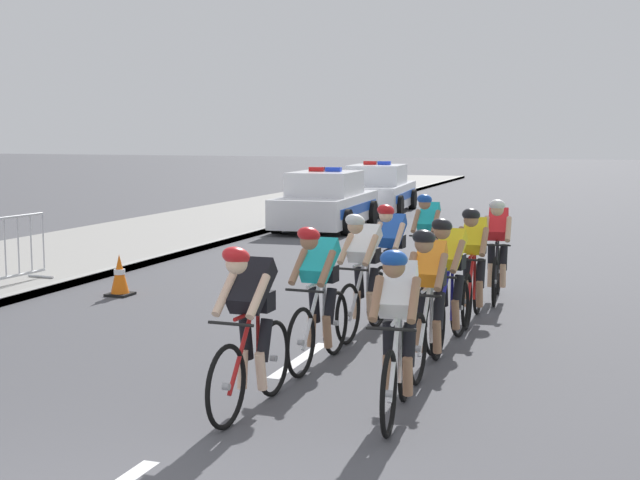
% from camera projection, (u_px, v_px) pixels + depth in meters
% --- Properties ---
extents(sidewalk_slab, '(4.55, 60.00, 0.12)m').
position_uv_depth(sidewalk_slab, '(137.00, 238.00, 20.39)').
color(sidewalk_slab, gray).
rests_on(sidewalk_slab, ground).
extents(kerb_edge, '(0.16, 60.00, 0.13)m').
position_uv_depth(kerb_edge, '(223.00, 241.00, 19.67)').
color(kerb_edge, '#9E9E99').
rests_on(kerb_edge, ground).
extents(lane_markings_centre, '(0.14, 25.60, 0.01)m').
position_uv_depth(lane_markings_centre, '(392.00, 296.00, 13.45)').
color(lane_markings_centre, white).
rests_on(lane_markings_centre, ground).
extents(cyclist_lead, '(0.42, 1.72, 1.56)m').
position_uv_depth(cyclist_lead, '(250.00, 326.00, 7.81)').
color(cyclist_lead, black).
rests_on(cyclist_lead, ground).
extents(cyclist_second, '(0.45, 1.72, 1.56)m').
position_uv_depth(cyclist_second, '(397.00, 330.00, 7.63)').
color(cyclist_second, black).
rests_on(cyclist_second, ground).
extents(cyclist_third, '(0.43, 1.72, 1.56)m').
position_uv_depth(cyclist_third, '(318.00, 294.00, 9.36)').
color(cyclist_third, black).
rests_on(cyclist_third, ground).
extents(cyclist_fourth, '(0.42, 1.72, 1.56)m').
position_uv_depth(cyclist_fourth, '(428.00, 298.00, 9.11)').
color(cyclist_fourth, black).
rests_on(cyclist_fourth, ground).
extents(cyclist_fifth, '(0.44, 1.72, 1.56)m').
position_uv_depth(cyclist_fifth, '(363.00, 272.00, 10.76)').
color(cyclist_fifth, black).
rests_on(cyclist_fifth, ground).
extents(cyclist_sixth, '(0.45, 1.72, 1.56)m').
position_uv_depth(cyclist_sixth, '(448.00, 280.00, 10.23)').
color(cyclist_sixth, black).
rests_on(cyclist_sixth, ground).
extents(cyclist_seventh, '(0.42, 1.72, 1.56)m').
position_uv_depth(cyclist_seventh, '(391.00, 257.00, 12.13)').
color(cyclist_seventh, black).
rests_on(cyclist_seventh, ground).
extents(cyclist_eighth, '(0.42, 1.72, 1.56)m').
position_uv_depth(cyclist_eighth, '(473.00, 263.00, 11.54)').
color(cyclist_eighth, black).
rests_on(cyclist_eighth, ground).
extents(cyclist_ninth, '(0.42, 1.72, 1.56)m').
position_uv_depth(cyclist_ninth, '(428.00, 239.00, 14.07)').
color(cyclist_ninth, black).
rests_on(cyclist_ninth, ground).
extents(cyclist_tenth, '(0.44, 1.72, 1.56)m').
position_uv_depth(cyclist_tenth, '(497.00, 248.00, 13.01)').
color(cyclist_tenth, black).
rests_on(cyclist_tenth, ground).
extents(police_car_nearest, '(2.17, 4.48, 1.59)m').
position_uv_depth(police_car_nearest, '(326.00, 202.00, 22.77)').
color(police_car_nearest, white).
rests_on(police_car_nearest, ground).
extents(police_car_second, '(2.29, 4.54, 1.59)m').
position_uv_depth(police_car_second, '(378.00, 191.00, 27.39)').
color(police_car_second, silver).
rests_on(police_car_second, ground).
extents(traffic_cone_mid, '(0.36, 0.36, 0.64)m').
position_uv_depth(traffic_cone_mid, '(120.00, 276.00, 13.47)').
color(traffic_cone_mid, black).
rests_on(traffic_cone_mid, ground).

